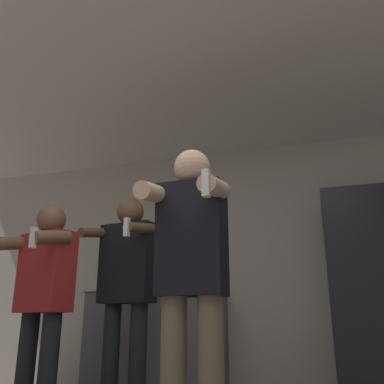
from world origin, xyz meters
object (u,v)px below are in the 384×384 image
object	(u,v)px
bottle_red_label	(183,280)
person_woman_foreground	(191,272)
refrigerator	(376,296)
bottle_dark_rum	(115,282)
bottle_short_whiskey	(129,279)
person_man_side	(43,291)
bottle_tall_gin	(142,281)
person_spectator_back	(127,282)
bottle_amber_bourbon	(164,283)

from	to	relation	value
bottle_red_label	person_woman_foreground	size ratio (longest dim) A/B	0.18
refrigerator	bottle_dark_rum	bearing A→B (deg)	-178.96
bottle_red_label	person_woman_foreground	xyz separation A→B (m)	(0.65, -1.83, -0.16)
bottle_short_whiskey	person_man_side	size ratio (longest dim) A/B	0.22
bottle_short_whiskey	bottle_red_label	distance (m)	0.58
bottle_tall_gin	bottle_short_whiskey	size ratio (longest dim) A/B	0.83
person_spectator_back	bottle_dark_rum	bearing A→B (deg)	122.57
person_man_side	person_spectator_back	bearing A→B (deg)	45.70
bottle_dark_rum	bottle_short_whiskey	world-z (taller)	bottle_short_whiskey
refrigerator	bottle_amber_bourbon	distance (m)	1.95
person_spectator_back	bottle_red_label	bearing A→B (deg)	77.37
bottle_dark_rum	person_man_side	xyz separation A→B (m)	(0.10, -1.32, -0.18)
person_woman_foreground	person_spectator_back	world-z (taller)	person_spectator_back
bottle_tall_gin	person_spectator_back	size ratio (longest dim) A/B	0.17
bottle_tall_gin	bottle_dark_rum	size ratio (longest dim) A/B	0.98
bottle_dark_rum	person_man_side	world-z (taller)	person_man_side
bottle_red_label	bottle_short_whiskey	bearing A→B (deg)	180.00
person_man_side	bottle_tall_gin	bearing A→B (deg)	81.10
bottle_tall_gin	bottle_red_label	distance (m)	0.43
bottle_tall_gin	bottle_red_label	xyz separation A→B (m)	(0.43, 0.00, 0.00)
bottle_tall_gin	bottle_dark_rum	distance (m)	0.31
refrigerator	person_man_side	xyz separation A→B (m)	(-2.39, -1.36, 0.00)
bottle_dark_rum	person_man_side	size ratio (longest dim) A/B	0.18
bottle_tall_gin	bottle_amber_bourbon	bearing A→B (deg)	0.00
person_spectator_back	refrigerator	bearing A→B (deg)	25.00
bottle_amber_bourbon	person_spectator_back	xyz separation A→B (m)	(0.00, -0.86, -0.07)
refrigerator	bottle_short_whiskey	distance (m)	2.34
person_spectator_back	person_man_side	bearing A→B (deg)	-134.30
bottle_tall_gin	bottle_red_label	world-z (taller)	bottle_red_label
refrigerator	bottle_dark_rum	xyz separation A→B (m)	(-2.49, -0.05, 0.18)
bottle_dark_rum	person_woman_foreground	xyz separation A→B (m)	(1.39, -1.83, -0.15)
refrigerator	bottle_short_whiskey	bearing A→B (deg)	-178.89
bottle_dark_rum	bottle_short_whiskey	bearing A→B (deg)	0.00
bottle_amber_bourbon	person_spectator_back	size ratio (longest dim) A/B	0.15
bottle_dark_rum	person_spectator_back	world-z (taller)	person_spectator_back
bottle_short_whiskey	person_woman_foreground	world-z (taller)	person_woman_foreground
bottle_dark_rum	person_woman_foreground	bearing A→B (deg)	-52.74
bottle_amber_bourbon	bottle_red_label	distance (m)	0.20
person_man_side	bottle_short_whiskey	bearing A→B (deg)	87.36
bottle_red_label	person_spectator_back	distance (m)	0.89
person_spectator_back	bottle_tall_gin	bearing A→B (deg)	105.61
bottle_short_whiskey	person_spectator_back	size ratio (longest dim) A/B	0.20
person_woman_foreground	bottle_red_label	bearing A→B (deg)	109.58
bottle_amber_bourbon	person_man_side	size ratio (longest dim) A/B	0.16
person_spectator_back	bottle_short_whiskey	bearing A→B (deg)	114.17
bottle_amber_bourbon	person_man_side	bearing A→B (deg)	-108.55
refrigerator	person_woman_foreground	distance (m)	2.17
bottle_tall_gin	bottle_amber_bourbon	distance (m)	0.24
bottle_red_label	person_spectator_back	bearing A→B (deg)	-102.63
refrigerator	bottle_tall_gin	world-z (taller)	refrigerator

